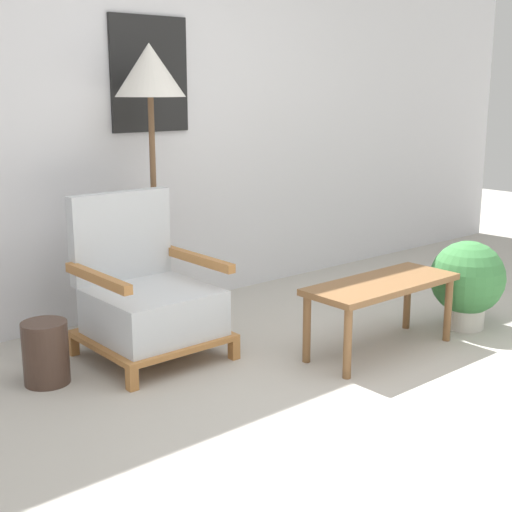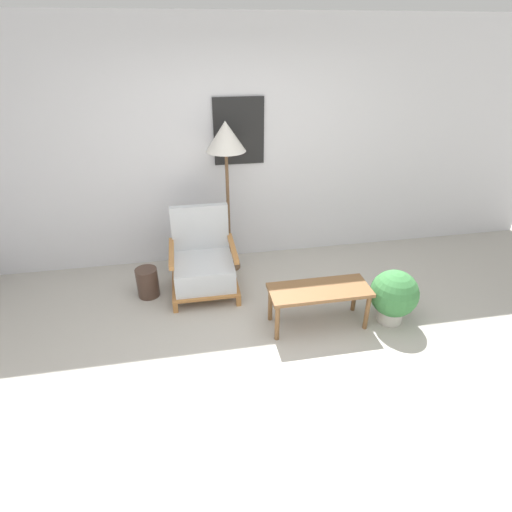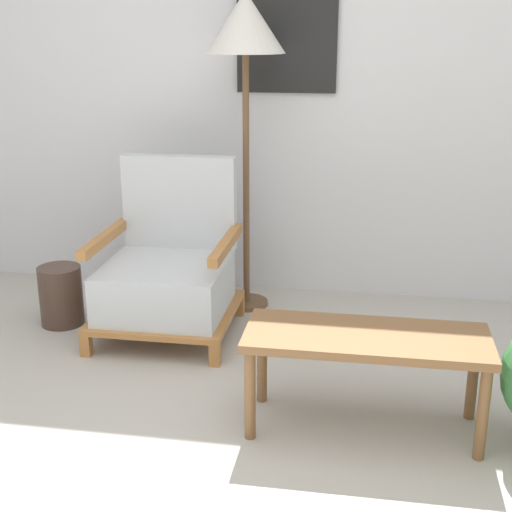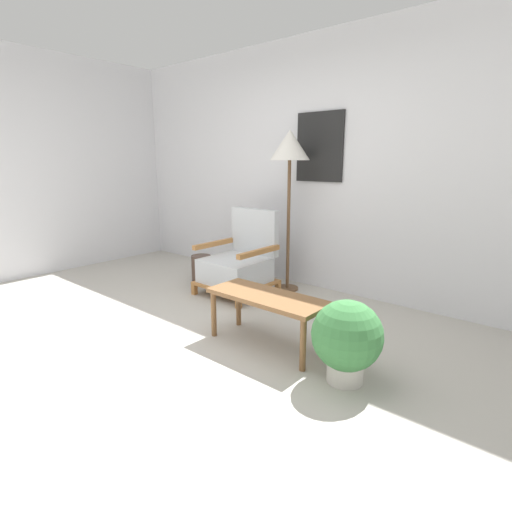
% 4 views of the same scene
% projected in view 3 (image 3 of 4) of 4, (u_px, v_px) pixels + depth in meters
% --- Properties ---
extents(wall_back, '(8.00, 0.09, 2.70)m').
position_uv_depth(wall_back, '(278.00, 63.00, 4.04)').
color(wall_back, silver).
rests_on(wall_back, ground_plane).
extents(armchair, '(0.70, 0.69, 0.90)m').
position_uv_depth(armchair, '(168.00, 273.00, 3.71)').
color(armchair, '#B2753D').
rests_on(armchair, ground_plane).
extents(floor_lamp, '(0.42, 0.42, 1.72)m').
position_uv_depth(floor_lamp, '(246.00, 36.00, 3.70)').
color(floor_lamp, brown).
rests_on(floor_lamp, ground_plane).
extents(coffee_table, '(0.95, 0.38, 0.41)m').
position_uv_depth(coffee_table, '(366.00, 347.00, 2.78)').
color(coffee_table, brown).
rests_on(coffee_table, ground_plane).
extents(vase, '(0.23, 0.23, 0.32)m').
position_uv_depth(vase, '(61.00, 296.00, 3.85)').
color(vase, '#473328').
rests_on(vase, ground_plane).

